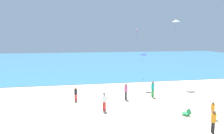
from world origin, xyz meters
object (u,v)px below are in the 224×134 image
at_px(kite_white, 176,21).
at_px(person_1, 126,90).
at_px(person_3, 213,109).
at_px(person_5, 153,88).
at_px(beach_chair_far_left, 187,113).
at_px(person_4, 213,120).
at_px(person_2, 104,100).
at_px(kite_pink, 137,29).
at_px(person_6, 76,93).
at_px(kite_blue, 144,54).

bearing_deg(kite_white, person_1, -146.96).
height_order(person_3, kite_white, kite_white).
xyz_separation_m(person_5, kite_white, (5.09, 5.08, 7.73)).
distance_m(beach_chair_far_left, person_4, 3.24).
distance_m(person_2, person_3, 9.02).
relative_size(person_4, kite_pink, 0.98).
xyz_separation_m(beach_chair_far_left, person_6, (-9.27, 5.48, 0.60)).
bearing_deg(person_1, kite_blue, -95.99).
bearing_deg(person_5, beach_chair_far_left, 85.45).
distance_m(person_6, kite_pink, 17.42).
height_order(beach_chair_far_left, person_5, person_5).
bearing_deg(beach_chair_far_left, person_6, 27.13).
bearing_deg(kite_blue, person_5, -93.31).
height_order(person_1, person_2, person_1).
distance_m(person_6, kite_blue, 10.05).
relative_size(person_5, person_6, 1.20).
relative_size(beach_chair_far_left, person_5, 0.51).
distance_m(person_2, kite_blue, 9.88).
xyz_separation_m(person_6, kite_white, (13.43, 4.98, 7.90)).
bearing_deg(kite_white, kite_blue, -166.82).
relative_size(kite_white, kite_pink, 1.11).
distance_m(beach_chair_far_left, kite_pink, 19.26).
distance_m(person_1, person_4, 9.23).
bearing_deg(kite_pink, beach_chair_far_left, -93.28).
distance_m(person_1, kite_blue, 6.36).
relative_size(person_6, kite_pink, 0.89).
distance_m(person_2, person_4, 8.69).
height_order(person_3, kite_pink, kite_pink).
height_order(beach_chair_far_left, person_1, person_1).
xyz_separation_m(person_1, kite_pink, (5.04, 12.52, 6.88)).
bearing_deg(person_4, person_6, 147.83).
bearing_deg(person_3, person_4, 72.20).
bearing_deg(person_5, kite_white, -149.42).
bearing_deg(beach_chair_far_left, person_5, -22.50).
bearing_deg(kite_pink, person_1, -111.91).
bearing_deg(beach_chair_far_left, kite_blue, -27.99).
bearing_deg(kite_white, person_2, -143.21).
bearing_deg(person_1, kite_white, -114.50).
relative_size(person_4, kite_blue, 1.40).
distance_m(person_3, kite_blue, 11.12).
bearing_deg(person_3, person_2, -2.21).
height_order(person_1, person_3, person_1).
height_order(person_5, kite_white, kite_white).
height_order(person_1, person_4, person_1).
distance_m(person_4, kite_pink, 21.97).
xyz_separation_m(person_2, person_3, (8.42, -3.22, -0.17)).
bearing_deg(kite_pink, person_4, -92.73).
height_order(person_4, person_6, person_4).
relative_size(person_4, person_6, 1.11).
relative_size(person_2, person_6, 1.13).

